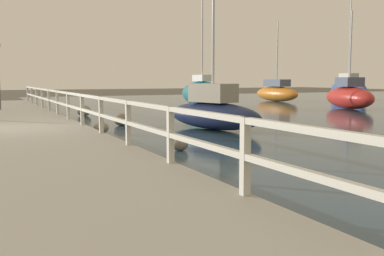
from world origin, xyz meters
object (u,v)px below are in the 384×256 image
at_px(sailboat_orange, 277,92).
at_px(sailboat_navy, 213,111).
at_px(sailboat_blue, 348,89).
at_px(sailboat_red, 349,96).
at_px(sailboat_teal, 202,93).

bearing_deg(sailboat_orange, sailboat_navy, -131.36).
height_order(sailboat_blue, sailboat_navy, sailboat_blue).
bearing_deg(sailboat_red, sailboat_blue, 61.47).
bearing_deg(sailboat_blue, sailboat_teal, -149.97).
height_order(sailboat_navy, sailboat_red, sailboat_navy).
distance_m(sailboat_teal, sailboat_red, 8.33).
xyz_separation_m(sailboat_navy, sailboat_orange, (13.17, 14.50, 0.07)).
bearing_deg(sailboat_red, sailboat_teal, 158.71).
bearing_deg(sailboat_red, sailboat_navy, -137.81).
xyz_separation_m(sailboat_red, sailboat_orange, (1.45, 8.70, -0.03)).
xyz_separation_m(sailboat_teal, sailboat_blue, (14.50, 3.00, 0.06)).
relative_size(sailboat_blue, sailboat_navy, 1.01).
bearing_deg(sailboat_blue, sailboat_navy, -126.42).
bearing_deg(sailboat_orange, sailboat_teal, -154.68).
xyz_separation_m(sailboat_blue, sailboat_navy, (-19.59, -13.83, -0.28)).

